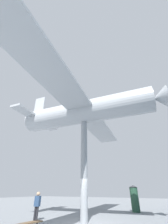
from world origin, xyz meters
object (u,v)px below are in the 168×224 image
Objects in this scene: visitor_person at (37,204)px; info_kiosk at (135,198)px; support_pylon_central at (84,165)px; suspended_airplane at (86,112)px.

visitor_person is 9.32m from info_kiosk.
suspended_airplane is at bearing 96.56° from support_pylon_central.
support_pylon_central is 3.96× the size of visitor_person.
info_kiosk is at bearing 165.78° from support_pylon_central.
support_pylon_central is at bearing -169.05° from visitor_person.
suspended_airplane reaches higher than support_pylon_central.
suspended_airplane is at bearing -13.08° from info_kiosk.
support_pylon_central is 2.99× the size of info_kiosk.
support_pylon_central is at bearing -14.22° from info_kiosk.
support_pylon_central is 0.37× the size of suspended_airplane.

